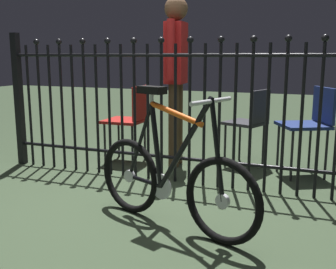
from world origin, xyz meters
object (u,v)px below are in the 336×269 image
at_px(chair_red, 131,116).
at_px(chair_charcoal, 251,119).
at_px(person_visitor, 176,66).
at_px(bicycle, 172,180).
at_px(chair_navy, 311,120).

xyz_separation_m(chair_red, chair_charcoal, (1.22, 0.29, -0.01)).
height_order(chair_red, chair_charcoal, chair_red).
xyz_separation_m(chair_charcoal, person_visitor, (-0.74, -0.23, 0.53)).
height_order(bicycle, person_visitor, person_visitor).
bearing_deg(chair_charcoal, chair_navy, -12.62).
bearing_deg(chair_red, chair_navy, 5.18).
relative_size(bicycle, chair_navy, 1.53).
height_order(chair_charcoal, person_visitor, person_visitor).
distance_m(chair_charcoal, person_visitor, 0.94).
distance_m(bicycle, person_visitor, 1.74).
relative_size(bicycle, chair_red, 1.57).
bearing_deg(bicycle, chair_red, 125.28).
bearing_deg(chair_red, chair_charcoal, 13.55).
height_order(chair_red, person_visitor, person_visitor).
distance_m(chair_red, person_visitor, 0.71).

